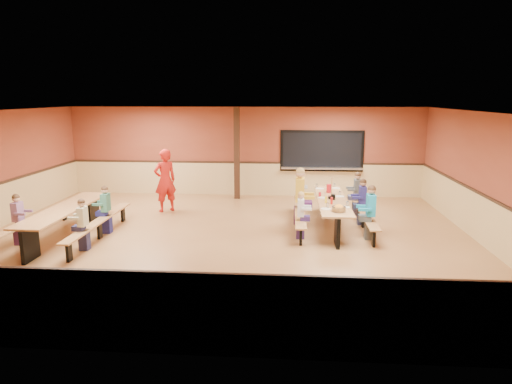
{
  "coord_description": "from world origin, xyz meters",
  "views": [
    {
      "loc": [
        1.53,
        -10.37,
        3.37
      ],
      "look_at": [
        0.75,
        0.05,
        1.15
      ],
      "focal_mm": 32.0,
      "sensor_mm": 36.0,
      "label": 1
    }
  ],
  "objects": [
    {
      "name": "seated_adult_yellow",
      "position": [
        1.81,
        1.51,
        0.74
      ],
      "size": [
        0.5,
        0.41,
        1.48
      ],
      "primitive_type": null,
      "color": "gold",
      "rests_on": "ground"
    },
    {
      "name": "seated_child_navy_right",
      "position": [
        3.46,
        1.53,
        0.61
      ],
      "size": [
        0.37,
        0.3,
        1.21
      ],
      "primitive_type": null,
      "color": "navy",
      "rests_on": "ground"
    },
    {
      "name": "seated_child_char_right",
      "position": [
        3.46,
        2.52,
        0.61
      ],
      "size": [
        0.38,
        0.31,
        1.22
      ],
      "primitive_type": null,
      "color": "#484F51",
      "rests_on": "ground"
    },
    {
      "name": "seated_child_white_left",
      "position": [
        1.81,
        0.19,
        0.56
      ],
      "size": [
        0.33,
        0.27,
        1.13
      ],
      "primitive_type": null,
      "color": "silver",
      "rests_on": "ground"
    },
    {
      "name": "ground",
      "position": [
        0.0,
        0.0,
        0.0
      ],
      "size": [
        12.0,
        12.0,
        0.0
      ],
      "primitive_type": "plane",
      "color": "#926037",
      "rests_on": "ground"
    },
    {
      "name": "seated_child_tan_sec",
      "position": [
        -2.99,
        -1.01,
        0.57
      ],
      "size": [
        0.34,
        0.28,
        1.15
      ],
      "primitive_type": null,
      "color": "beige",
      "rests_on": "ground"
    },
    {
      "name": "cafeteria_table_main",
      "position": [
        2.64,
        1.25,
        0.53
      ],
      "size": [
        1.91,
        3.7,
        0.74
      ],
      "color": "#B47C47",
      "rests_on": "ground"
    },
    {
      "name": "table_paddle",
      "position": [
        2.63,
        1.31,
        0.88
      ],
      "size": [
        0.16,
        0.16,
        0.56
      ],
      "color": "black",
      "rests_on": "cafeteria_table_main"
    },
    {
      "name": "seated_child_grey_left",
      "position": [
        1.81,
        2.69,
        0.55
      ],
      "size": [
        0.32,
        0.26,
        1.11
      ],
      "primitive_type": null,
      "color": "#B6B6B6",
      "rests_on": "ground"
    },
    {
      "name": "chip_bowl",
      "position": [
        2.68,
        -0.06,
        0.81
      ],
      "size": [
        0.32,
        0.32,
        0.15
      ],
      "primitive_type": null,
      "color": "orange",
      "rests_on": "cafeteria_table_main"
    },
    {
      "name": "kitchen_pass_through",
      "position": [
        2.6,
        4.96,
        1.49
      ],
      "size": [
        2.78,
        0.28,
        1.38
      ],
      "color": "black",
      "rests_on": "ground"
    },
    {
      "name": "standing_woman",
      "position": [
        -2.11,
        2.54,
        0.92
      ],
      "size": [
        0.8,
        0.77,
        1.85
      ],
      "primitive_type": "imported",
      "rotation": [
        0.0,
        0.0,
        3.81
      ],
      "color": "red",
      "rests_on": "ground"
    },
    {
      "name": "cafeteria_table_second",
      "position": [
        -3.82,
        -0.18,
        0.53
      ],
      "size": [
        1.91,
        3.7,
        0.74
      ],
      "color": "#B47C47",
      "rests_on": "ground"
    },
    {
      "name": "punch_pitcher",
      "position": [
        2.63,
        2.1,
        0.85
      ],
      "size": [
        0.16,
        0.16,
        0.22
      ],
      "primitive_type": "cylinder",
      "color": "red",
      "rests_on": "cafeteria_table_main"
    },
    {
      "name": "condiment_ketchup",
      "position": [
        2.58,
        0.68,
        0.82
      ],
      "size": [
        0.06,
        0.06,
        0.17
      ],
      "primitive_type": "cylinder",
      "color": "#B2140F",
      "rests_on": "cafeteria_table_main"
    },
    {
      "name": "seated_child_teal_right",
      "position": [
        3.46,
        0.26,
        0.64
      ],
      "size": [
        0.41,
        0.33,
        1.29
      ],
      "primitive_type": null,
      "color": "teal",
      "rests_on": "ground"
    },
    {
      "name": "seated_child_purple_sec",
      "position": [
        -4.64,
        -0.75,
        0.58
      ],
      "size": [
        0.35,
        0.29,
        1.17
      ],
      "primitive_type": null,
      "color": "#7D5172",
      "rests_on": "ground"
    },
    {
      "name": "room_envelope",
      "position": [
        0.0,
        0.0,
        0.69
      ],
      "size": [
        12.04,
        10.04,
        3.02
      ],
      "color": "brown",
      "rests_on": "ground"
    },
    {
      "name": "condiment_mustard",
      "position": [
        2.45,
        0.81,
        0.82
      ],
      "size": [
        0.06,
        0.06,
        0.17
      ],
      "primitive_type": "cylinder",
      "color": "yellow",
      "rests_on": "cafeteria_table_main"
    },
    {
      "name": "structural_post",
      "position": [
        -0.2,
        4.4,
        1.5
      ],
      "size": [
        0.18,
        0.18,
        3.0
      ],
      "primitive_type": "cube",
      "color": "black",
      "rests_on": "ground"
    },
    {
      "name": "napkin_dispenser",
      "position": [
        2.66,
        1.23,
        0.8
      ],
      "size": [
        0.1,
        0.14,
        0.13
      ],
      "primitive_type": "cube",
      "color": "black",
      "rests_on": "cafeteria_table_main"
    },
    {
      "name": "seated_child_green_sec",
      "position": [
        -2.99,
        0.27,
        0.59
      ],
      "size": [
        0.35,
        0.29,
        1.17
      ],
      "primitive_type": null,
      "color": "#356D5A",
      "rests_on": "ground"
    },
    {
      "name": "place_settings",
      "position": [
        2.64,
        1.25,
        0.8
      ],
      "size": [
        0.65,
        3.3,
        0.11
      ],
      "primitive_type": null,
      "color": "beige",
      "rests_on": "cafeteria_table_main"
    }
  ]
}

